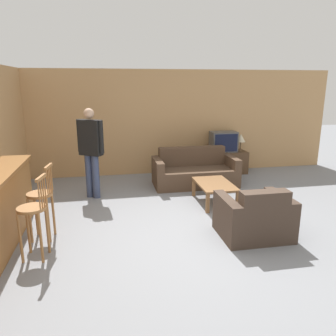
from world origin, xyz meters
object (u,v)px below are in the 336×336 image
at_px(bar_chair_mid, 41,201).
at_px(tv_unit, 223,162).
at_px(bar_chair_near, 33,216).
at_px(couch_far, 195,172).
at_px(person_by_window, 91,148).
at_px(tv, 223,142).
at_px(coffee_table, 215,186).
at_px(table_lamp, 241,139).
at_px(armchair_near, 255,218).

distance_m(bar_chair_mid, tv_unit, 4.96).
height_order(bar_chair_near, couch_far, bar_chair_near).
relative_size(tv_unit, person_by_window, 0.67).
distance_m(tv_unit, tv, 0.54).
xyz_separation_m(coffee_table, tv_unit, (0.92, 2.07, -0.06)).
relative_size(tv_unit, table_lamp, 2.78).
bearing_deg(tv, person_by_window, -158.32).
relative_size(couch_far, person_by_window, 1.04).
distance_m(coffee_table, table_lamp, 2.55).
distance_m(armchair_near, tv, 3.70).
bearing_deg(armchair_near, coffee_table, 94.72).
bearing_deg(table_lamp, tv_unit, -180.00).
height_order(bar_chair_mid, tv, bar_chair_mid).
xyz_separation_m(armchair_near, person_by_window, (-2.44, 2.29, 0.72)).
bearing_deg(tv_unit, tv, -90.00).
bearing_deg(bar_chair_mid, person_by_window, 69.20).
distance_m(couch_far, coffee_table, 1.23).
bearing_deg(couch_far, bar_chair_near, -136.53).
xyz_separation_m(bar_chair_near, table_lamp, (4.37, 3.62, 0.28)).
bearing_deg(armchair_near, tv_unit, 77.48).
bearing_deg(person_by_window, bar_chair_mid, -110.80).
bearing_deg(bar_chair_near, armchair_near, 0.67).
bearing_deg(couch_far, tv_unit, 40.67).
bearing_deg(bar_chair_near, couch_far, 43.47).
xyz_separation_m(bar_chair_mid, couch_far, (2.93, 2.20, -0.30)).
bearing_deg(bar_chair_mid, couch_far, 36.98).
xyz_separation_m(tv, person_by_window, (-3.24, -1.29, 0.20)).
xyz_separation_m(couch_far, tv, (0.98, 0.84, 0.53)).
height_order(coffee_table, tv_unit, tv_unit).
xyz_separation_m(couch_far, person_by_window, (-2.26, -0.45, 0.73)).
xyz_separation_m(tv_unit, person_by_window, (-3.24, -1.29, 0.74)).
height_order(coffee_table, tv, tv).
height_order(couch_far, table_lamp, table_lamp).
xyz_separation_m(tv, table_lamp, (0.47, 0.00, 0.06)).
xyz_separation_m(bar_chair_mid, tv_unit, (3.91, 3.05, -0.32)).
height_order(armchair_near, table_lamp, table_lamp).
distance_m(armchair_near, person_by_window, 3.43).
bearing_deg(bar_chair_mid, tv_unit, 37.94).
distance_m(bar_chair_near, person_by_window, 2.46).
distance_m(couch_far, armchair_near, 2.74).
height_order(bar_chair_near, coffee_table, bar_chair_near).
bearing_deg(coffee_table, armchair_near, -85.28).
xyz_separation_m(armchair_near, tv_unit, (0.80, 3.58, -0.01)).
bearing_deg(coffee_table, person_by_window, 161.36).
height_order(tv_unit, table_lamp, table_lamp).
bearing_deg(tv_unit, person_by_window, -158.28).
bearing_deg(bar_chair_mid, bar_chair_near, -90.01).
distance_m(armchair_near, coffee_table, 1.51).
xyz_separation_m(bar_chair_near, bar_chair_mid, (0.00, 0.57, 0.00)).
height_order(bar_chair_mid, tv_unit, bar_chair_mid).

